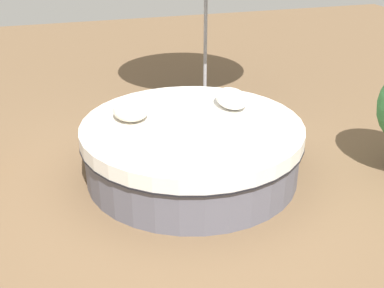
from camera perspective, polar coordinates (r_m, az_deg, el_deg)
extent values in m
plane|color=brown|center=(5.04, 0.00, -3.54)|extent=(16.00, 16.00, 0.00)
cylinder|color=#595966|center=(4.94, 0.00, -1.41)|extent=(2.16, 2.16, 0.42)
cylinder|color=black|center=(4.84, 0.00, 0.81)|extent=(2.24, 2.24, 0.02)
cylinder|color=silver|center=(4.81, 0.00, 1.64)|extent=(2.23, 2.23, 0.15)
ellipsoid|color=white|center=(5.18, 4.71, 5.44)|extent=(0.49, 0.32, 0.19)
ellipsoid|color=beige|center=(4.91, -7.32, 3.94)|extent=(0.45, 0.35, 0.16)
cylinder|color=#262628|center=(7.02, 1.52, 5.69)|extent=(0.44, 0.44, 0.08)
cylinder|color=#99999E|center=(6.72, 1.63, 14.35)|extent=(0.05, 0.05, 2.24)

